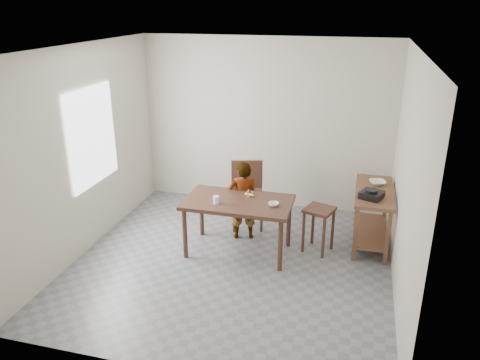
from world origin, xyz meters
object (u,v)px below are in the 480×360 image
(stool, at_px, (318,230))
(dining_table, at_px, (238,226))
(child, at_px, (243,200))
(dining_chair, at_px, (247,196))
(prep_counter, at_px, (372,217))

(stool, bearing_deg, dining_table, -163.90)
(child, distance_m, stool, 1.11)
(dining_table, distance_m, dining_chair, 0.79)
(dining_table, height_order, child, child)
(dining_chair, height_order, stool, dining_chair)
(prep_counter, distance_m, dining_chair, 1.79)
(dining_table, height_order, stool, dining_table)
(child, bearing_deg, prep_counter, 171.38)
(dining_chair, relative_size, stool, 1.55)
(dining_chair, xyz_separation_m, stool, (1.10, -0.48, -0.17))
(child, height_order, dining_chair, child)
(dining_table, xyz_separation_m, stool, (1.03, 0.30, -0.06))
(dining_table, bearing_deg, prep_counter, 22.15)
(child, bearing_deg, dining_table, 77.51)
(stool, bearing_deg, prep_counter, 30.33)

